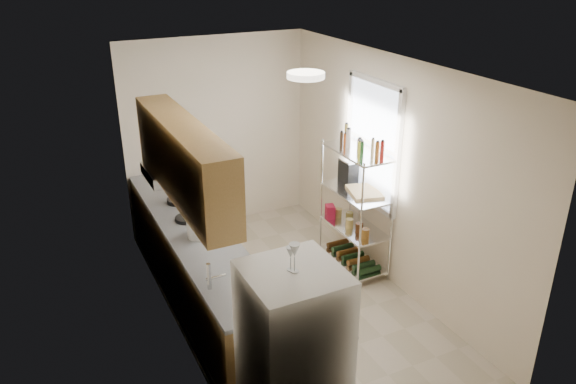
# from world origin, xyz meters

# --- Properties ---
(room) EXTENTS (2.52, 4.42, 2.62)m
(room) POSITION_xyz_m (0.00, 0.00, 1.30)
(room) COLOR #BDB09A
(room) RESTS_ON ground
(counter_run) EXTENTS (0.63, 3.51, 0.90)m
(counter_run) POSITION_xyz_m (-0.92, 0.44, 0.45)
(counter_run) COLOR #AA8148
(counter_run) RESTS_ON ground
(upper_cabinets) EXTENTS (0.33, 2.20, 0.72)m
(upper_cabinets) POSITION_xyz_m (-1.05, 0.10, 1.81)
(upper_cabinets) COLOR #AA8148
(upper_cabinets) RESTS_ON room
(range_hood) EXTENTS (0.50, 0.60, 0.12)m
(range_hood) POSITION_xyz_m (-1.00, 0.90, 1.39)
(range_hood) COLOR #B7BABC
(range_hood) RESTS_ON room
(window) EXTENTS (0.06, 1.00, 1.46)m
(window) POSITION_xyz_m (1.23, 0.35, 1.55)
(window) COLOR white
(window) RESTS_ON room
(bakers_rack) EXTENTS (0.45, 0.90, 1.73)m
(bakers_rack) POSITION_xyz_m (1.00, 0.30, 1.11)
(bakers_rack) COLOR silver
(bakers_rack) RESTS_ON ground
(ceiling_dome) EXTENTS (0.34, 0.34, 0.05)m
(ceiling_dome) POSITION_xyz_m (0.00, -0.30, 2.57)
(ceiling_dome) COLOR white
(ceiling_dome) RESTS_ON room
(refrigerator) EXTENTS (0.66, 0.66, 1.61)m
(refrigerator) POSITION_xyz_m (-0.87, -1.79, 0.80)
(refrigerator) COLOR white
(refrigerator) RESTS_ON ground
(wine_glass_a) EXTENTS (0.06, 0.06, 0.18)m
(wine_glass_a) POSITION_xyz_m (-0.88, -1.76, 1.70)
(wine_glass_a) COLOR silver
(wine_glass_a) RESTS_ON refrigerator
(wine_glass_b) EXTENTS (0.08, 0.08, 0.21)m
(wine_glass_b) POSITION_xyz_m (-0.86, -1.79, 1.71)
(wine_glass_b) COLOR silver
(wine_glass_b) RESTS_ON refrigerator
(rice_cooker) EXTENTS (0.23, 0.23, 0.19)m
(rice_cooker) POSITION_xyz_m (-0.92, 0.26, 0.99)
(rice_cooker) COLOR silver
(rice_cooker) RESTS_ON counter_run
(frying_pan_large) EXTENTS (0.25, 0.25, 0.04)m
(frying_pan_large) POSITION_xyz_m (-0.92, 0.67, 0.92)
(frying_pan_large) COLOR black
(frying_pan_large) RESTS_ON counter_run
(frying_pan_small) EXTENTS (0.26, 0.26, 0.05)m
(frying_pan_small) POSITION_xyz_m (-0.88, 1.16, 0.93)
(frying_pan_small) COLOR black
(frying_pan_small) RESTS_ON counter_run
(cutting_board) EXTENTS (0.44, 0.51, 0.03)m
(cutting_board) POSITION_xyz_m (1.07, 0.23, 1.03)
(cutting_board) COLOR tan
(cutting_board) RESTS_ON bakers_rack
(espresso_machine) EXTENTS (0.16, 0.23, 0.27)m
(espresso_machine) POSITION_xyz_m (1.10, 0.63, 1.14)
(espresso_machine) COLOR black
(espresso_machine) RESTS_ON bakers_rack
(storage_bag) EXTENTS (0.14, 0.16, 0.16)m
(storage_bag) POSITION_xyz_m (0.86, 0.63, 0.64)
(storage_bag) COLOR maroon
(storage_bag) RESTS_ON bakers_rack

